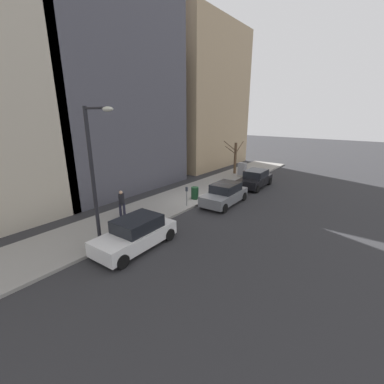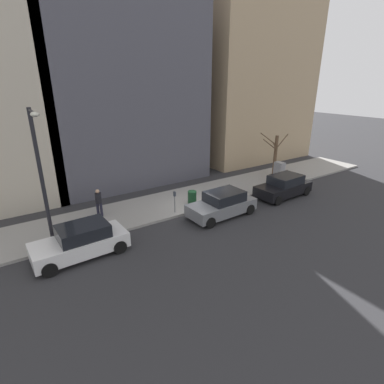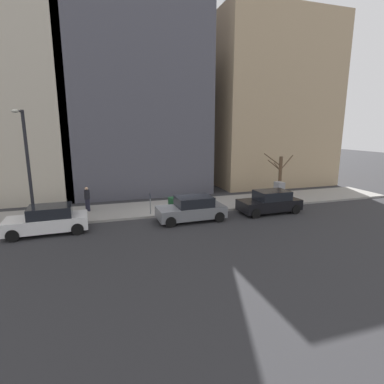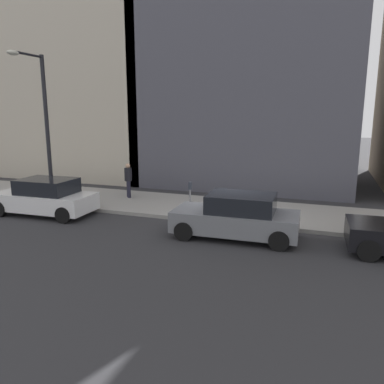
{
  "view_description": "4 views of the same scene",
  "coord_description": "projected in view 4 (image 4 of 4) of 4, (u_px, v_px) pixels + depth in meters",
  "views": [
    {
      "loc": [
        -10.03,
        15.09,
        6.32
      ],
      "look_at": [
        -0.44,
        2.33,
        1.45
      ],
      "focal_mm": 24.0,
      "sensor_mm": 36.0,
      "label": 1
    },
    {
      "loc": [
        -13.94,
        10.16,
        7.72
      ],
      "look_at": [
        -0.21,
        0.95,
        1.5
      ],
      "focal_mm": 28.0,
      "sensor_mm": 36.0,
      "label": 2
    },
    {
      "loc": [
        -18.39,
        4.88,
        5.67
      ],
      "look_at": [
        0.82,
        -1.2,
        1.36
      ],
      "focal_mm": 28.0,
      "sensor_mm": 36.0,
      "label": 3
    },
    {
      "loc": [
        -13.25,
        -3.24,
        4.15
      ],
      "look_at": [
        1.18,
        1.95,
        0.93
      ],
      "focal_mm": 35.0,
      "sensor_mm": 36.0,
      "label": 4
    }
  ],
  "objects": [
    {
      "name": "parking_meter",
      "position": [
        190.0,
        195.0,
        14.93
      ],
      "size": [
        0.14,
        0.1,
        1.35
      ],
      "color": "slate",
      "rests_on": "sidewalk"
    },
    {
      "name": "ground_plane",
      "position": [
        230.0,
        226.0,
        14.13
      ],
      "size": [
        120.0,
        120.0,
        0.0
      ],
      "primitive_type": "plane",
      "color": "#2B2B2D"
    },
    {
      "name": "streetlamp",
      "position": [
        42.0,
        117.0,
        16.43
      ],
      "size": [
        1.97,
        0.32,
        6.5
      ],
      "color": "black",
      "rests_on": "sidewalk"
    },
    {
      "name": "parked_car_grey",
      "position": [
        237.0,
        217.0,
        12.65
      ],
      "size": [
        2.04,
        4.26,
        1.52
      ],
      "rotation": [
        0.0,
        0.0,
        0.03
      ],
      "color": "slate",
      "rests_on": "ground"
    },
    {
      "name": "office_block_center",
      "position": [
        258.0,
        29.0,
        23.24
      ],
      "size": [
        11.99,
        11.99,
        18.63
      ],
      "primitive_type": "cube",
      "color": "#4C4C56",
      "rests_on": "ground"
    },
    {
      "name": "parked_car_white",
      "position": [
        45.0,
        197.0,
        15.57
      ],
      "size": [
        2.04,
        4.26,
        1.52
      ],
      "rotation": [
        0.0,
        0.0,
        0.03
      ],
      "color": "white",
      "rests_on": "ground"
    },
    {
      "name": "sidewalk",
      "position": [
        242.0,
        211.0,
        15.95
      ],
      "size": [
        4.0,
        36.0,
        0.15
      ],
      "primitive_type": "cube",
      "color": "gray",
      "rests_on": "ground"
    },
    {
      "name": "trash_bin",
      "position": [
        231.0,
        205.0,
        14.9
      ],
      "size": [
        0.56,
        0.56,
        0.9
      ],
      "primitive_type": "cylinder",
      "color": "#14381E",
      "rests_on": "sidewalk"
    },
    {
      "name": "office_tower_right",
      "position": [
        99.0,
        58.0,
        27.73
      ],
      "size": [
        12.75,
        12.75,
        16.38
      ],
      "primitive_type": "cube",
      "color": "#BCB29E",
      "rests_on": "ground"
    },
    {
      "name": "pedestrian_near_meter",
      "position": [
        128.0,
        178.0,
        18.09
      ],
      "size": [
        0.36,
        0.36,
        1.66
      ],
      "rotation": [
        0.0,
        0.0,
        0.66
      ],
      "color": "#1E1E2D",
      "rests_on": "sidewalk"
    }
  ]
}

